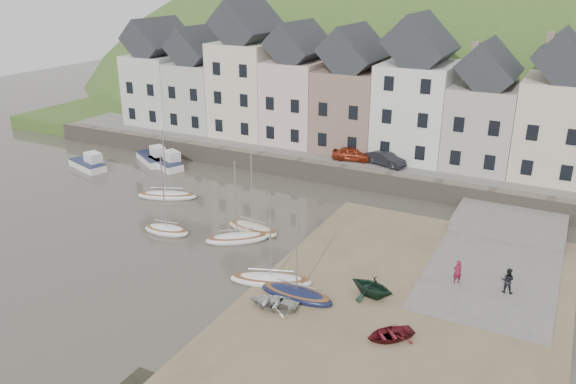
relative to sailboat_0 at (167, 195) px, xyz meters
The scene contains 24 objects.
ground 14.00m from the sailboat_0, 29.19° to the right, with size 160.00×160.00×0.00m, color #4B443B.
quay_land 27.99m from the sailboat_0, 64.10° to the left, with size 90.00×30.00×1.50m, color #3F5F26.
quay_street 18.38m from the sailboat_0, 48.20° to the left, with size 70.00×7.00×0.10m, color slate.
seawall 15.91m from the sailboat_0, 39.77° to the left, with size 70.00×1.20×1.80m, color slate.
beach 24.21m from the sailboat_0, 16.38° to the right, with size 18.00×26.00×0.06m, color brown.
slipway 27.25m from the sailboat_0, ahead, with size 8.00×18.00×0.12m, color slate.
hillside 56.68m from the sailboat_0, 82.26° to the left, with size 134.40×84.00×84.00m.
townhouse_terrace 23.24m from the sailboat_0, 50.84° to the left, with size 61.05×8.00×13.93m.
sailboat_0 is the anchor object (origin of this frame).
sailboat_1 7.27m from the sailboat_0, 51.93° to the right, with size 3.80×1.95×6.32m.
sailboat_2 10.38m from the sailboat_0, 13.85° to the right, with size 4.56×2.02×6.32m.
sailboat_3 10.92m from the sailboat_0, 24.30° to the right, with size 4.53×4.00×6.32m.
sailboat_4 17.35m from the sailboat_0, 29.88° to the right, with size 5.44×3.18×6.32m.
sailboat_5 19.65m from the sailboat_0, 28.71° to the right, with size 4.78×1.58×6.32m.
motorboat_0 8.58m from the sailboat_0, 128.70° to the left, with size 4.98×3.50×1.70m.
motorboat_1 12.27m from the sailboat_0, 167.06° to the left, with size 5.00×3.06×1.70m.
motorboat_2 10.57m from the sailboat_0, 136.29° to the left, with size 4.92×3.93×1.70m.
rowboat_white 19.91m from the sailboat_0, 33.78° to the right, with size 2.12×2.97×0.62m, color beige.
rowboat_green 22.45m from the sailboat_0, 19.00° to the right, with size 2.37×2.74×1.45m, color black.
rowboat_red 25.90m from the sailboat_0, 24.91° to the right, with size 1.89×2.65×0.55m, color maroon.
person_red 25.67m from the sailboat_0, ahead, with size 0.57×0.37×1.56m, color maroon.
person_dark 28.55m from the sailboat_0, ahead, with size 0.79×0.61×1.62m, color black.
car_left 17.62m from the sailboat_0, 46.35° to the left, with size 1.49×3.70×1.26m, color maroon.
car_right 20.05m from the sailboat_0, 39.43° to the left, with size 1.36×3.91×1.29m, color black.
Camera 1 is at (18.15, -29.21, 18.24)m, focal length 35.51 mm.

